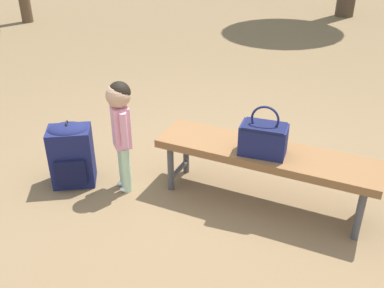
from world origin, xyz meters
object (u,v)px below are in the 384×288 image
(handbag, at_px, (263,138))
(backpack_large, at_px, (71,153))
(park_bench, at_px, (265,157))
(child_standing, at_px, (121,120))

(handbag, bearing_deg, backpack_large, 20.47)
(park_bench, distance_m, handbag, 0.19)
(child_standing, height_order, backpack_large, child_standing)
(handbag, height_order, child_standing, child_standing)
(backpack_large, bearing_deg, child_standing, -158.11)
(park_bench, xyz_separation_m, child_standing, (0.99, 0.42, 0.20))
(park_bench, height_order, child_standing, child_standing)
(park_bench, height_order, backpack_large, backpack_large)
(handbag, bearing_deg, child_standing, 19.89)
(handbag, distance_m, child_standing, 1.05)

